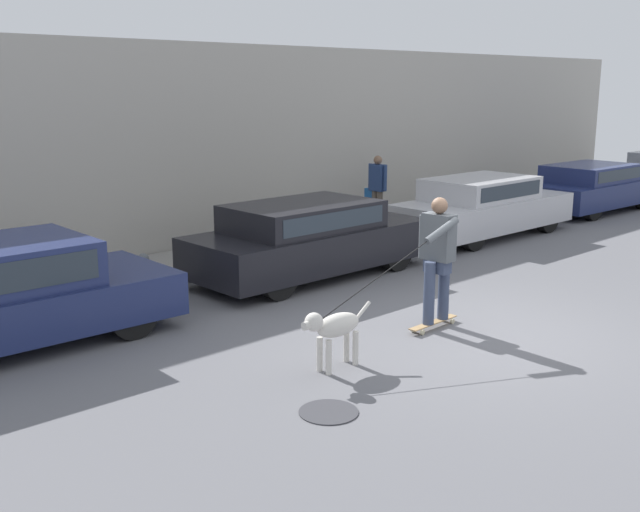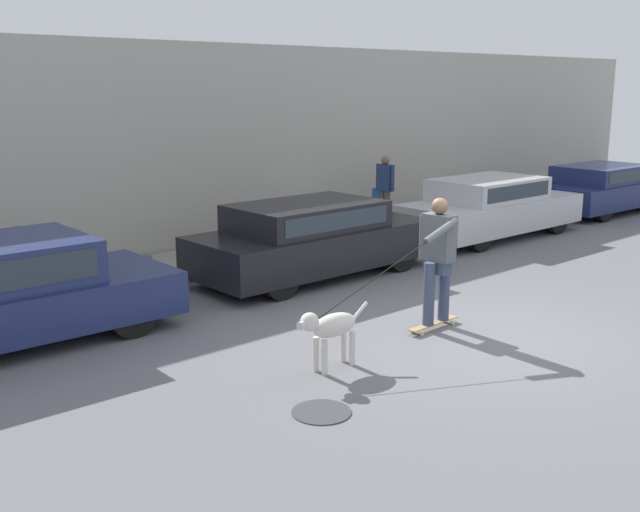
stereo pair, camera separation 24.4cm
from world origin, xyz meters
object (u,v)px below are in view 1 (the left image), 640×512
parked_car_2 (483,207)px  skateboarder (437,255)px  fire_hydrant (144,274)px  parked_car_1 (309,239)px  dog (334,328)px  pedestrian_with_bag (377,188)px  parked_car_0 (3,296)px  parked_car_3 (592,188)px

parked_car_2 → skateboarder: size_ratio=1.57×
fire_hydrant → parked_car_2: bearing=-5.5°
parked_car_1 → skateboarder: bearing=-100.8°
parked_car_1 → parked_car_2: bearing=0.1°
skateboarder → fire_hydrant: size_ratio=4.04×
dog → fire_hydrant: (-0.06, 4.12, -0.14)m
fire_hydrant → pedestrian_with_bag: bearing=10.0°
skateboarder → pedestrian_with_bag: bearing=-132.4°
dog → pedestrian_with_bag: size_ratio=0.69×
parked_car_0 → dog: (2.44, -3.37, -0.15)m
parked_car_2 → parked_car_3: 4.80m
parked_car_2 → dog: bearing=-155.8°
skateboarder → fire_hydrant: skateboarder is taller
dog → parked_car_2: bearing=-157.4°
skateboarder → pedestrian_with_bag: size_ratio=1.79×
parked_car_2 → pedestrian_with_bag: pedestrian_with_bag is taller
skateboarder → parked_car_2: bearing=-152.4°
dog → parked_car_3: bearing=-165.9°
dog → pedestrian_with_bag: 8.30m
parked_car_1 → parked_car_2: parked_car_1 is taller
parked_car_3 → skateboarder: bearing=-160.7°
parked_car_2 → dog: size_ratio=4.10×
pedestrian_with_bag → fire_hydrant: 6.59m
parked_car_2 → pedestrian_with_bag: (-1.31, 1.89, 0.35)m
parked_car_1 → parked_car_3: parked_car_1 is taller
parked_car_2 → skateboarder: (-5.67, -3.21, 0.37)m
parked_car_0 → skateboarder: size_ratio=1.47×
parked_car_0 → fire_hydrant: bearing=18.7°
fire_hydrant → parked_car_3: bearing=-3.4°
pedestrian_with_bag → skateboarder: bearing=-128.9°
pedestrian_with_bag → fire_hydrant: bearing=-168.5°
parked_car_0 → fire_hydrant: parked_car_0 is taller
skateboarder → parked_car_1: bearing=-102.8°
parked_car_0 → parked_car_2: parked_car_0 is taller
parked_car_1 → dog: parked_car_1 is taller
parked_car_3 → dog: 12.96m
dog → skateboarder: skateboarder is taller
skateboarder → pedestrian_with_bag: (4.36, 5.10, -0.02)m
parked_car_1 → parked_car_3: bearing=0.1°
parked_car_2 → pedestrian_with_bag: size_ratio=2.82×
parked_car_1 → fire_hydrant: bearing=164.7°
parked_car_2 → skateboarder: 6.53m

